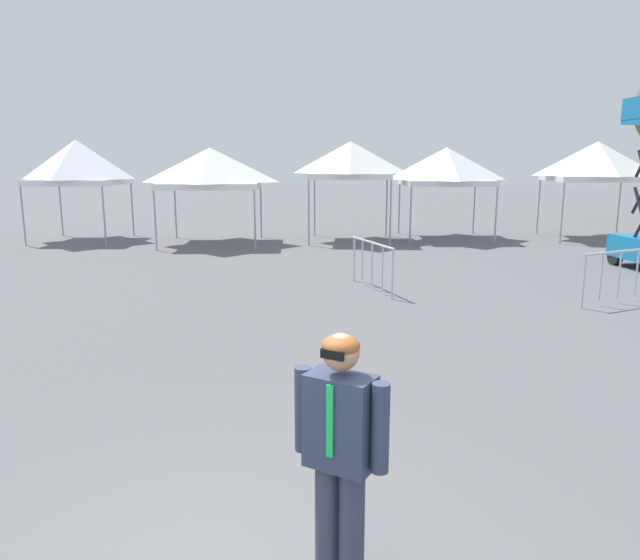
# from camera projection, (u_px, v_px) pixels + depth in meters

# --- Properties ---
(canopy_tent_behind_left) EXTENTS (2.90, 2.90, 3.53)m
(canopy_tent_behind_left) POSITION_uv_depth(u_px,v_px,m) (77.00, 162.00, 20.64)
(canopy_tent_behind_left) COLOR #9E9EA3
(canopy_tent_behind_left) RESTS_ON ground
(canopy_tent_behind_right) EXTENTS (3.53, 3.53, 3.24)m
(canopy_tent_behind_right) POSITION_uv_depth(u_px,v_px,m) (211.00, 168.00, 19.86)
(canopy_tent_behind_right) COLOR #9E9EA3
(canopy_tent_behind_right) RESTS_ON ground
(canopy_tent_right_of_center) EXTENTS (2.93, 2.93, 3.48)m
(canopy_tent_right_of_center) POSITION_uv_depth(u_px,v_px,m) (350.00, 160.00, 20.54)
(canopy_tent_right_of_center) COLOR #9E9EA3
(canopy_tent_right_of_center) RESTS_ON ground
(canopy_tent_center) EXTENTS (3.18, 3.18, 3.29)m
(canopy_tent_center) POSITION_uv_depth(u_px,v_px,m) (446.00, 166.00, 21.21)
(canopy_tent_center) COLOR #9E9EA3
(canopy_tent_center) RESTS_ON ground
(canopy_tent_far_left) EXTENTS (3.34, 3.34, 3.49)m
(canopy_tent_far_left) POSITION_uv_depth(u_px,v_px,m) (597.00, 162.00, 21.04)
(canopy_tent_far_left) COLOR #9E9EA3
(canopy_tent_far_left) RESTS_ON ground
(person_foreground) EXTENTS (0.59, 0.41, 1.78)m
(person_foreground) POSITION_uv_depth(u_px,v_px,m) (340.00, 449.00, 3.66)
(person_foreground) COLOR #33384C
(person_foreground) RESTS_ON ground
(crowd_barrier_near_person) EXTENTS (1.87, 1.04, 1.08)m
(crowd_barrier_near_person) POSITION_uv_depth(u_px,v_px,m) (620.00, 266.00, 11.66)
(crowd_barrier_near_person) COLOR #B7BABF
(crowd_barrier_near_person) RESTS_ON ground
(crowd_barrier_mid_lot) EXTENTS (0.83, 1.97, 1.08)m
(crowd_barrier_mid_lot) POSITION_uv_depth(u_px,v_px,m) (372.00, 256.00, 12.91)
(crowd_barrier_mid_lot) COLOR #B7BABF
(crowd_barrier_mid_lot) RESTS_ON ground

